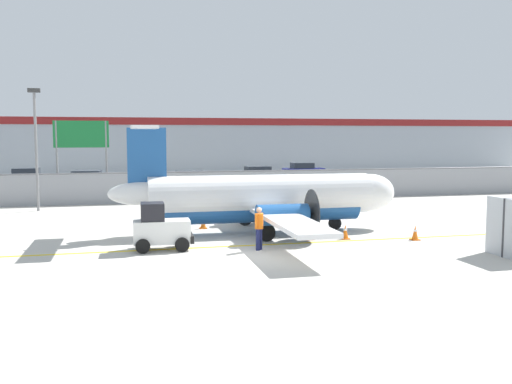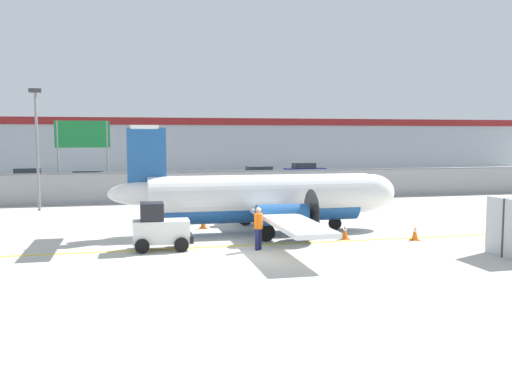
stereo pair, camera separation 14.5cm
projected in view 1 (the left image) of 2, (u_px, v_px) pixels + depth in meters
The scene contains 18 objects.
ground_plane at pixel (253, 245), 23.45m from camera, with size 140.00×140.00×0.01m.
perimeter_fence at pixel (199, 185), 38.82m from camera, with size 98.00×0.10×2.10m.
parking_lot_strip at pixel (181, 186), 50.04m from camera, with size 98.00×17.00×0.12m.
background_building at pixel (164, 146), 67.61m from camera, with size 91.00×8.10×6.50m.
commuter_airplane at pixel (266, 198), 26.48m from camera, with size 13.56×16.02×4.92m.
baggage_tug at pixel (160, 228), 22.46m from camera, with size 2.36×1.44×1.88m.
ground_crew_worker at pixel (259, 226), 22.41m from camera, with size 0.48×0.48×1.70m.
traffic_cone_near_left at pixel (415, 233), 24.62m from camera, with size 0.36×0.36×0.64m.
traffic_cone_near_right at pixel (310, 232), 24.71m from camera, with size 0.36×0.36×0.64m.
traffic_cone_far_left at pixel (345, 232), 24.85m from camera, with size 0.36×0.36×0.64m.
traffic_cone_far_right at pixel (203, 222), 27.67m from camera, with size 0.36×0.36×0.64m.
parked_car_0 at pixel (28, 177), 49.44m from camera, with size 4.26×2.13×1.58m.
parked_car_1 at pixel (88, 181), 45.84m from camera, with size 4.38×2.42×1.58m.
parked_car_2 at pixel (188, 181), 45.86m from camera, with size 4.32×2.26×1.58m.
parked_car_3 at pixel (259, 175), 52.45m from camera, with size 4.26×2.13×1.58m.
parked_car_4 at pixel (303, 171), 59.08m from camera, with size 4.20×2.01×1.58m.
apron_light_pole at pixel (36, 139), 33.74m from camera, with size 0.70×0.30×7.27m.
highway_sign at pixel (81, 141), 38.23m from camera, with size 3.60×0.14×5.50m.
Camera 1 is at (-5.32, -20.51, 4.50)m, focal length 40.00 mm.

